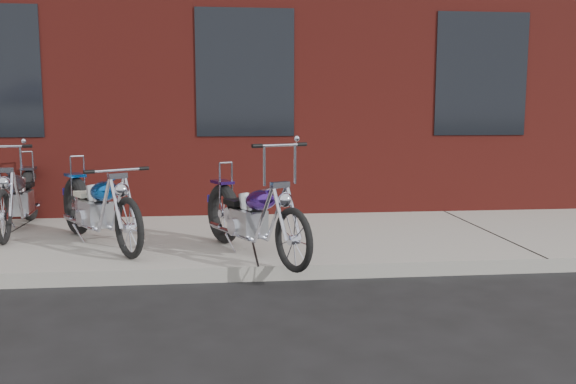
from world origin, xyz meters
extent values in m
plane|color=black|center=(0.00, 0.00, 0.00)|extent=(120.00, 120.00, 0.00)
cube|color=#A59D96|center=(0.00, 1.50, 0.07)|extent=(22.00, 3.00, 0.15)
cube|color=maroon|center=(0.00, 8.00, 4.00)|extent=(22.00, 10.00, 8.00)
torus|color=black|center=(-0.27, 0.99, 0.49)|extent=(0.42, 0.68, 0.69)
torus|color=black|center=(0.38, -0.36, 0.46)|extent=(0.33, 0.59, 0.62)
cube|color=#B3B3B3|center=(-0.01, 0.44, 0.49)|extent=(0.41, 0.46, 0.29)
ellipsoid|color=#46208B|center=(0.11, 0.20, 0.76)|extent=(0.45, 0.58, 0.29)
cube|color=black|center=(-0.11, 0.67, 0.68)|extent=(0.32, 0.34, 0.06)
cylinder|color=silver|center=(0.33, -0.25, 0.71)|extent=(0.16, 0.27, 0.52)
cylinder|color=silver|center=(0.28, -0.14, 1.35)|extent=(0.49, 0.26, 0.03)
cylinder|color=silver|center=(-0.24, 0.93, 0.86)|extent=(0.03, 0.03, 0.46)
cylinder|color=silver|center=(0.01, 0.68, 0.36)|extent=(0.42, 0.80, 0.05)
torus|color=black|center=(-2.05, 1.68, 0.51)|extent=(0.50, 0.68, 0.72)
torus|color=black|center=(-1.23, 0.35, 0.47)|extent=(0.40, 0.59, 0.65)
cube|color=#B3B3B3|center=(-1.71, 1.13, 0.50)|extent=(0.45, 0.49, 0.30)
ellipsoid|color=#0D55B8|center=(-1.57, 0.90, 0.79)|extent=(0.51, 0.60, 0.31)
cube|color=beige|center=(-1.85, 1.35, 0.70)|extent=(0.35, 0.36, 0.06)
cylinder|color=silver|center=(-1.29, 0.45, 0.73)|extent=(0.19, 0.27, 0.54)
cylinder|color=silver|center=(-1.36, 0.56, 1.06)|extent=(0.48, 0.31, 0.03)
cylinder|color=silver|center=(-2.01, 1.61, 0.89)|extent=(0.03, 0.03, 0.48)
cylinder|color=silver|center=(-1.73, 1.38, 0.37)|extent=(0.51, 0.79, 0.05)
torus|color=black|center=(-2.99, 2.71, 0.50)|extent=(0.21, 0.72, 0.71)
torus|color=black|center=(-2.82, 1.17, 0.47)|extent=(0.14, 0.64, 0.64)
cube|color=#B3B3B3|center=(-2.92, 2.08, 0.49)|extent=(0.32, 0.42, 0.30)
ellipsoid|color=#2D2C33|center=(-2.89, 1.81, 0.78)|extent=(0.31, 0.57, 0.30)
cube|color=black|center=(-2.95, 2.33, 0.69)|extent=(0.26, 0.30, 0.06)
cylinder|color=silver|center=(-2.84, 1.29, 0.73)|extent=(0.07, 0.29, 0.53)
cylinder|color=silver|center=(-2.85, 1.42, 1.26)|extent=(0.54, 0.09, 0.03)
cylinder|color=silver|center=(-2.98, 2.63, 0.88)|extent=(0.02, 0.02, 0.47)
cylinder|color=silver|center=(-2.82, 2.31, 0.37)|extent=(0.14, 0.89, 0.05)
camera|label=1|loc=(-0.33, -5.83, 1.68)|focal=38.00mm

